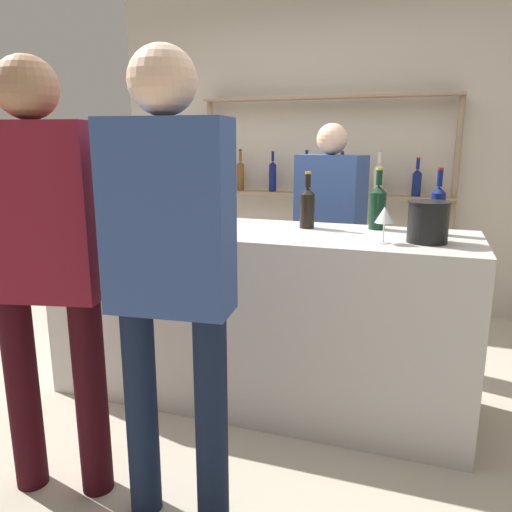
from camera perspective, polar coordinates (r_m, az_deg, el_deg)
The scene contains 14 objects.
ground_plane at distance 2.98m, azimuth 0.00°, elevation -15.62°, with size 16.00×16.00×0.00m, color #B2A893.
bar_counter at distance 2.78m, azimuth 0.00°, elevation -6.83°, with size 2.26×0.68×0.97m, color #B7B2AD.
back_wall at distance 4.50m, azimuth 8.32°, elevation 12.54°, with size 3.86×0.12×2.80m, color #B2A899.
back_shelf at distance 4.32m, azimuth 7.89°, elevation 9.64°, with size 2.14×0.18×1.78m.
counter_bottle_0 at distance 3.09m, azimuth -13.85°, elevation 6.59°, with size 0.07×0.07×0.34m.
counter_bottle_1 at distance 2.87m, azimuth -18.05°, elevation 5.61°, with size 0.07×0.07×0.31m.
counter_bottle_2 at distance 2.66m, azimuth 20.03°, elevation 5.08°, with size 0.07×0.07×0.33m.
counter_bottle_3 at distance 2.73m, azimuth 13.74°, elevation 5.61°, with size 0.09×0.09×0.32m.
counter_bottle_4 at distance 2.70m, azimuth 5.88°, elevation 5.67°, with size 0.08×0.08×0.30m.
wine_glass at distance 2.35m, azimuth 14.47°, elevation 4.49°, with size 0.09×0.09×0.17m.
ice_bucket at distance 2.43m, azimuth 19.07°, elevation 3.70°, with size 0.19×0.19×0.19m.
customer_center at distance 1.76m, azimuth -9.84°, elevation -0.42°, with size 0.45×0.24×1.73m.
customer_left at distance 2.06m, azimuth -23.18°, elevation 0.37°, with size 0.49×0.30×1.73m.
server_behind_counter at distance 3.41m, azimuth 8.38°, elevation 3.86°, with size 0.49×0.32×1.54m.
Camera 1 is at (0.85, -2.47, 1.43)m, focal length 35.00 mm.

